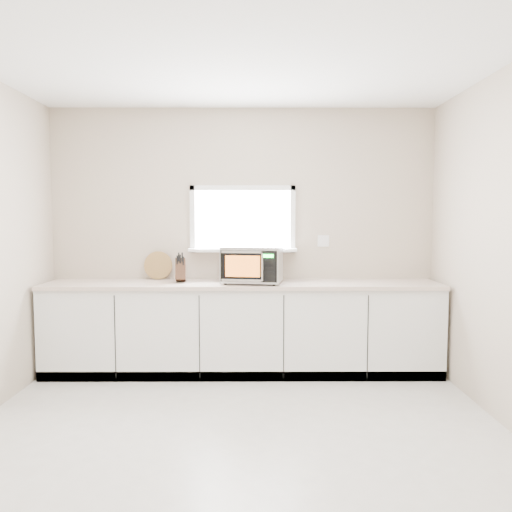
{
  "coord_description": "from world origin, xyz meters",
  "views": [
    {
      "loc": [
        0.12,
        -3.25,
        1.57
      ],
      "look_at": [
        0.14,
        1.55,
        1.2
      ],
      "focal_mm": 35.0,
      "sensor_mm": 36.0,
      "label": 1
    }
  ],
  "objects": [
    {
      "name": "countertop",
      "position": [
        0.0,
        1.69,
        0.9
      ],
      "size": [
        3.92,
        0.64,
        0.04
      ],
      "primitive_type": "cube",
      "color": "beige",
      "rests_on": "cabinets"
    },
    {
      "name": "cabinets",
      "position": [
        0.0,
        1.7,
        0.44
      ],
      "size": [
        3.92,
        0.6,
        0.88
      ],
      "primitive_type": "cube",
      "color": "white",
      "rests_on": "ground"
    },
    {
      "name": "knife_block",
      "position": [
        -0.62,
        1.72,
        1.05
      ],
      "size": [
        0.12,
        0.22,
        0.3
      ],
      "rotation": [
        0.0,
        0.0,
        0.09
      ],
      "color": "#412317",
      "rests_on": "countertop"
    },
    {
      "name": "back_wall",
      "position": [
        0.0,
        2.0,
        1.36
      ],
      "size": [
        4.0,
        0.17,
        2.7
      ],
      "color": "#B5A28F",
      "rests_on": "ground"
    },
    {
      "name": "ground",
      "position": [
        0.0,
        0.0,
        0.0
      ],
      "size": [
        4.0,
        4.0,
        0.0
      ],
      "primitive_type": "plane",
      "color": "beige",
      "rests_on": "ground"
    },
    {
      "name": "coffee_grinder",
      "position": [
        0.22,
        1.85,
        1.03
      ],
      "size": [
        0.15,
        0.15,
        0.23
      ],
      "rotation": [
        0.0,
        0.0,
        0.17
      ],
      "color": "#BABEC2",
      "rests_on": "countertop"
    },
    {
      "name": "microwave",
      "position": [
        0.1,
        1.65,
        1.11
      ],
      "size": [
        0.63,
        0.54,
        0.37
      ],
      "rotation": [
        0.0,
        0.0,
        -0.17
      ],
      "color": "black",
      "rests_on": "countertop"
    },
    {
      "name": "cutting_board",
      "position": [
        -0.89,
        1.94,
        1.07
      ],
      "size": [
        0.3,
        0.07,
        0.29
      ],
      "primitive_type": "cylinder",
      "rotation": [
        1.4,
        0.0,
        0.0
      ],
      "color": "olive",
      "rests_on": "countertop"
    }
  ]
}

